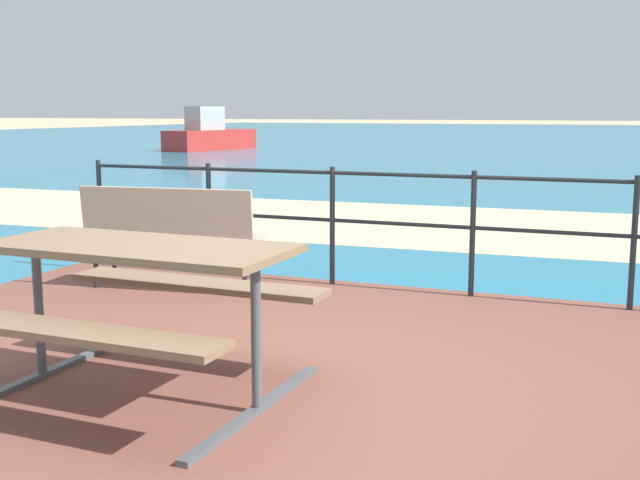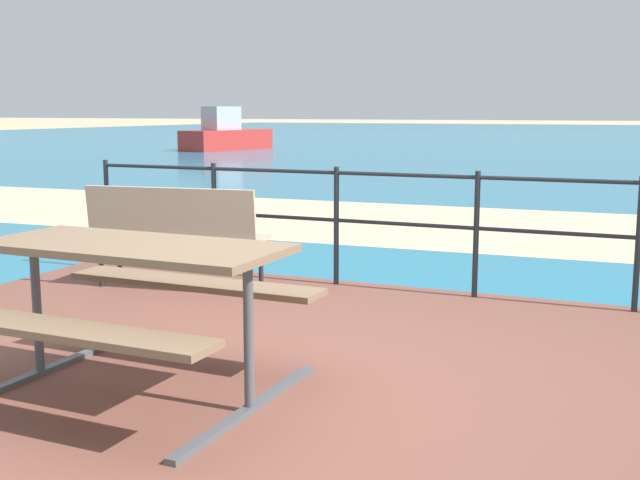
{
  "view_description": "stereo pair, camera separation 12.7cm",
  "coord_description": "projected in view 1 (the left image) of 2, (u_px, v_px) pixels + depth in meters",
  "views": [
    {
      "loc": [
        1.8,
        -3.73,
        1.52
      ],
      "look_at": [
        -0.16,
        1.12,
        0.66
      ],
      "focal_mm": 44.88,
      "sensor_mm": 36.0,
      "label": 1
    },
    {
      "loc": [
        1.91,
        -3.69,
        1.52
      ],
      "look_at": [
        -0.16,
        1.12,
        0.66
      ],
      "focal_mm": 44.88,
      "sensor_mm": 36.0,
      "label": 2
    }
  ],
  "objects": [
    {
      "name": "beach_strip",
      "position": [
        490.0,
        227.0,
        10.43
      ],
      "size": [
        54.1,
        5.72,
        0.01
      ],
      "primitive_type": "cube",
      "rotation": [
        0.0,
        0.0,
        0.03
      ],
      "color": "beige",
      "rests_on": "ground"
    },
    {
      "name": "park_bench",
      "position": [
        171.0,
        228.0,
        6.47
      ],
      "size": [
        1.51,
        0.6,
        0.85
      ],
      "rotation": [
        0.0,
        0.0,
        3.27
      ],
      "color": "tan",
      "rests_on": "patio_paving"
    },
    {
      "name": "patio_paving",
      "position": [
        270.0,
        388.0,
        4.32
      ],
      "size": [
        6.4,
        5.2,
        0.06
      ],
      "primitive_type": "cube",
      "color": "brown",
      "rests_on": "ground"
    },
    {
      "name": "ground_plane",
      "position": [
        270.0,
        394.0,
        4.33
      ],
      "size": [
        240.0,
        240.0,
        0.0
      ],
      "primitive_type": "plane",
      "color": "tan"
    },
    {
      "name": "sea_water",
      "position": [
        607.0,
        140.0,
        40.93
      ],
      "size": [
        90.0,
        90.0,
        0.01
      ],
      "primitive_type": "cube",
      "color": "teal",
      "rests_on": "ground"
    },
    {
      "name": "railing_fence",
      "position": [
        400.0,
        214.0,
        6.46
      ],
      "size": [
        5.94,
        0.04,
        0.99
      ],
      "color": "#1E2328",
      "rests_on": "patio_paving"
    },
    {
      "name": "boat_near",
      "position": [
        211.0,
        136.0,
        30.66
      ],
      "size": [
        2.04,
        4.67,
        1.64
      ],
      "rotation": [
        0.0,
        0.0,
        1.38
      ],
      "color": "red",
      "rests_on": "sea_water"
    },
    {
      "name": "picnic_table",
      "position": [
        139.0,
        281.0,
        4.06
      ],
      "size": [
        1.6,
        1.37,
        0.79
      ],
      "rotation": [
        0.0,
        0.0,
        -0.02
      ],
      "color": "#7A6047",
      "rests_on": "patio_paving"
    }
  ]
}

